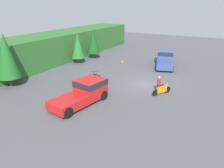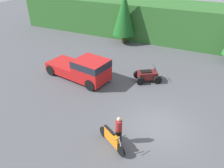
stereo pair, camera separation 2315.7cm
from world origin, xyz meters
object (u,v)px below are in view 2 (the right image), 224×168
dirt_bike (112,139)px  quad_atv (147,76)px  rider_person (119,129)px  pickup_truck_red (83,68)px

dirt_bike → quad_atv: bearing=123.1°
dirt_bike → rider_person: (0.22, 0.39, 0.43)m
pickup_truck_red → dirt_bike: bearing=-37.8°
dirt_bike → rider_person: size_ratio=1.18×
dirt_bike → quad_atv: (-0.43, 7.48, -0.01)m
pickup_truck_red → dirt_bike: (5.12, -5.46, -0.53)m
pickup_truck_red → quad_atv: 5.14m
quad_atv → dirt_bike: bearing=-119.7°
dirt_bike → quad_atv: size_ratio=0.83×
pickup_truck_red → quad_atv: size_ratio=2.37×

